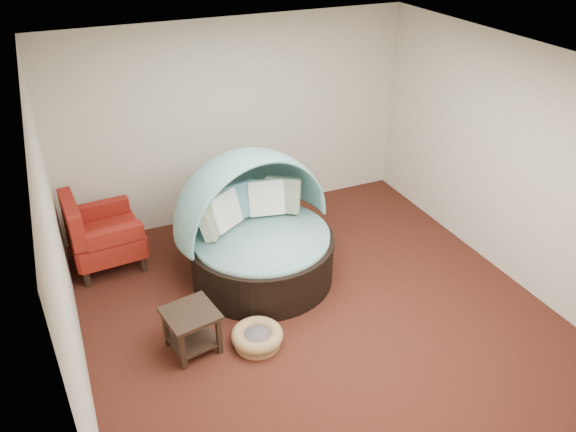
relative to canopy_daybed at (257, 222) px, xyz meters
name	(u,v)px	position (x,y,z in m)	size (l,w,h in m)	color
floor	(313,307)	(0.34, -0.89, -0.74)	(5.00, 5.00, 0.00)	#461D14
wall_back	(236,122)	(0.34, 1.61, 0.66)	(5.00, 5.00, 0.00)	beige
wall_front	(481,363)	(0.34, -3.39, 0.66)	(5.00, 5.00, 0.00)	beige
wall_left	(59,256)	(-2.16, -0.89, 0.66)	(5.00, 5.00, 0.00)	beige
wall_right	(506,160)	(2.84, -0.89, 0.66)	(5.00, 5.00, 0.00)	beige
ceiling	(320,65)	(0.34, -0.89, 2.06)	(5.00, 5.00, 0.00)	white
canopy_daybed	(257,222)	(0.00, 0.00, 0.00)	(2.07, 2.02, 1.60)	black
pet_basket	(257,337)	(-0.47, -1.19, -0.64)	(0.56, 0.56, 0.19)	olive
red_armchair	(100,234)	(-1.73, 0.95, -0.28)	(0.91, 0.92, 1.01)	black
side_table	(192,325)	(-1.10, -0.98, -0.43)	(0.59, 0.59, 0.49)	black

